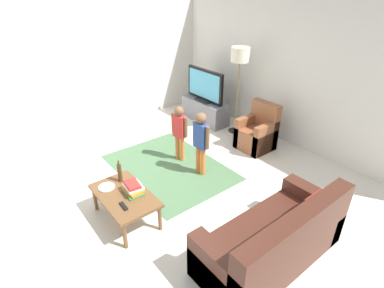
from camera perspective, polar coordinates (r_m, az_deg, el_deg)
The scene contains 16 objects.
ground at distance 4.76m, azimuth -5.76°, elevation -9.05°, with size 7.80×7.80×0.00m, color beige.
wall_back at distance 6.11m, azimuth 18.42°, elevation 12.50°, with size 6.00×0.12×2.70m, color silver.
wall_left at distance 6.71m, azimuth -20.88°, elevation 13.45°, with size 0.12×6.00×2.70m, color silver.
area_rug at distance 5.33m, azimuth -4.32°, elevation -4.36°, with size 2.20×1.60×0.01m, color #4C724C.
tv_stand at distance 7.01m, azimuth 2.48°, elevation 6.30°, with size 1.20×0.44×0.50m.
tv at distance 6.79m, azimuth 2.46°, elevation 10.98°, with size 1.10×0.28×0.71m.
couch at distance 3.70m, azimuth 15.72°, elevation -17.53°, with size 0.80×1.80×0.86m.
armchair at distance 5.94m, azimuth 12.35°, elevation 1.93°, with size 0.60×0.60×0.90m.
floor_lamp at distance 6.15m, azimuth 9.08°, elevation 15.53°, with size 0.36×0.36×1.78m.
child_near_tv at distance 5.26m, azimuth -2.38°, elevation 2.93°, with size 0.34×0.17×1.03m.
child_center at distance 4.83m, azimuth 1.70°, elevation 1.08°, with size 0.37×0.18×1.10m.
coffee_table at distance 4.14m, azimuth -12.63°, elevation -9.80°, with size 1.00×0.60×0.42m.
book_stack at distance 4.07m, azimuth -11.06°, elevation -8.22°, with size 0.30×0.24×0.15m.
bottle at distance 4.28m, azimuth -13.53°, elevation -5.29°, with size 0.06×0.06×0.33m.
tv_remote at distance 3.90m, azimuth -12.82°, elevation -11.38°, with size 0.17×0.05×0.02m, color black.
plate at distance 4.28m, azimuth -15.86°, elevation -7.85°, with size 0.22×0.22×0.02m.
Camera 1 is at (3.24, -1.95, 2.89)m, focal length 28.17 mm.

